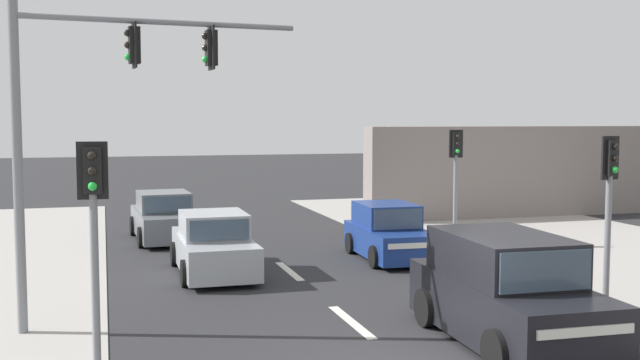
% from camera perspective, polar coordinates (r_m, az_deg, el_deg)
% --- Properties ---
extents(lane_dash_mid, '(0.20, 2.40, 0.01)m').
position_cam_1_polar(lane_dash_mid, '(14.62, 2.40, -10.73)').
color(lane_dash_mid, silver).
rests_on(lane_dash_mid, ground).
extents(lane_dash_far, '(0.20, 2.40, 0.01)m').
position_cam_1_polar(lane_dash_far, '(19.29, -2.36, -6.94)').
color(lane_dash_far, silver).
rests_on(lane_dash_far, ground).
extents(traffic_signal_mast, '(5.27, 0.64, 6.00)m').
position_cam_1_polar(traffic_signal_mast, '(14.38, -16.99, 5.52)').
color(traffic_signal_mast, slate).
rests_on(traffic_signal_mast, ground).
extents(pedestal_signal_right_kerb, '(0.44, 0.31, 3.56)m').
position_cam_1_polar(pedestal_signal_right_kerb, '(15.42, 21.17, -1.10)').
color(pedestal_signal_right_kerb, slate).
rests_on(pedestal_signal_right_kerb, ground).
extents(pedestal_signal_left_kerb, '(0.44, 0.29, 3.56)m').
position_cam_1_polar(pedestal_signal_left_kerb, '(11.36, -16.87, -2.95)').
color(pedestal_signal_left_kerb, slate).
rests_on(pedestal_signal_left_kerb, ground).
extents(pedestal_signal_far_median, '(0.44, 0.29, 3.56)m').
position_cam_1_polar(pedestal_signal_far_median, '(23.00, 10.30, 0.94)').
color(pedestal_signal_far_median, slate).
rests_on(pedestal_signal_far_median, ground).
extents(shopfront_wall_far, '(12.00, 1.00, 3.60)m').
position_cam_1_polar(shopfront_wall_far, '(30.65, 14.26, 0.62)').
color(shopfront_wall_far, gray).
rests_on(shopfront_wall_far, ground).
extents(sedan_oncoming_near, '(1.90, 4.24, 1.56)m').
position_cam_1_polar(sedan_oncoming_near, '(19.01, -8.10, -5.01)').
color(sedan_oncoming_near, '#A3A8AD').
rests_on(sedan_oncoming_near, ground).
extents(suv_kerbside_parked, '(2.16, 4.59, 1.90)m').
position_cam_1_polar(suv_kerbside_parked, '(13.43, 14.00, -8.37)').
color(suv_kerbside_parked, black).
rests_on(suv_kerbside_parked, ground).
extents(sedan_receding_far, '(2.06, 4.32, 1.56)m').
position_cam_1_polar(sedan_receding_far, '(24.58, -11.82, -2.87)').
color(sedan_receding_far, slate).
rests_on(sedan_receding_far, ground).
extents(hatchback_oncoming_mid, '(1.88, 3.69, 1.53)m').
position_cam_1_polar(hatchback_oncoming_mid, '(20.93, 5.25, -4.09)').
color(hatchback_oncoming_mid, navy).
rests_on(hatchback_oncoming_mid, ground).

